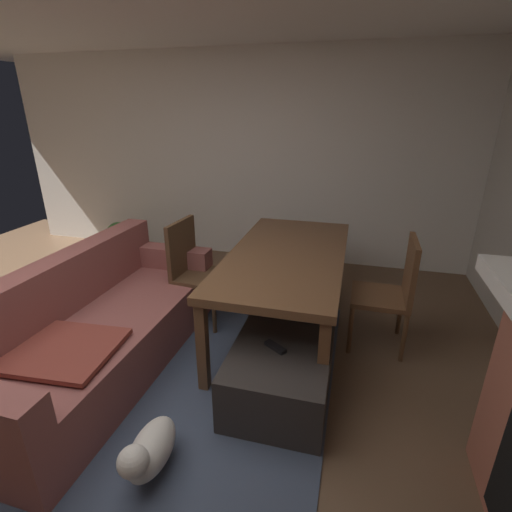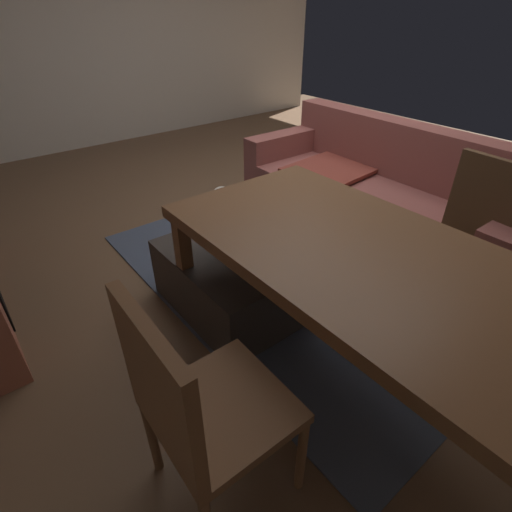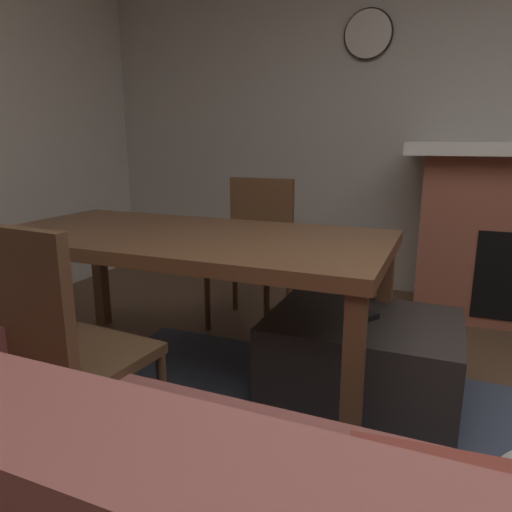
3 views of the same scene
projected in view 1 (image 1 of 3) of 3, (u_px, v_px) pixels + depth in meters
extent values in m
plane|color=brown|center=(86.00, 431.00, 2.31)|extent=(7.70, 7.70, 0.00)
cube|color=white|center=(239.00, 158.00, 4.74)|extent=(0.12, 6.16, 2.51)
cube|color=#3D475B|center=(190.00, 379.00, 2.74)|extent=(2.60, 2.00, 0.01)
cube|color=#8C4C47|center=(106.00, 342.00, 2.82)|extent=(2.19, 0.90, 0.42)
cube|color=#8C4C47|center=(58.00, 286.00, 2.75)|extent=(2.18, 0.23, 0.42)
cube|color=#8C4C47|center=(167.00, 257.00, 3.60)|extent=(0.19, 0.87, 0.20)
cube|color=brown|center=(56.00, 349.00, 2.34)|extent=(0.62, 0.78, 0.03)
cube|color=#2D2826|center=(280.00, 373.00, 2.51)|extent=(0.85, 0.64, 0.39)
cube|color=black|center=(275.00, 347.00, 2.45)|extent=(0.13, 0.16, 0.02)
cube|color=brown|center=(287.00, 256.00, 3.11)|extent=(1.90, 0.92, 0.06)
cube|color=brown|center=(203.00, 347.00, 2.54)|extent=(0.07, 0.07, 0.68)
cube|color=brown|center=(265.00, 255.00, 4.14)|extent=(0.07, 0.07, 0.68)
cube|color=brown|center=(323.00, 367.00, 2.35)|extent=(0.07, 0.07, 0.68)
cube|color=brown|center=(339.00, 262.00, 3.94)|extent=(0.07, 0.07, 0.68)
cube|color=#513823|center=(203.00, 277.00, 3.39)|extent=(0.48, 0.48, 0.04)
cube|color=#513823|center=(181.00, 247.00, 3.36)|extent=(0.44, 0.08, 0.48)
cylinder|color=#513823|center=(233.00, 293.00, 3.58)|extent=(0.04, 0.04, 0.41)
cylinder|color=#513823|center=(214.00, 313.00, 3.23)|extent=(0.04, 0.04, 0.41)
cylinder|color=#513823|center=(195.00, 286.00, 3.71)|extent=(0.04, 0.04, 0.41)
cylinder|color=#513823|center=(174.00, 305.00, 3.36)|extent=(0.04, 0.04, 0.41)
cube|color=brown|center=(379.00, 297.00, 3.03)|extent=(0.45, 0.45, 0.04)
cube|color=brown|center=(411.00, 270.00, 2.88)|extent=(0.44, 0.05, 0.48)
cylinder|color=brown|center=(350.00, 330.00, 2.98)|extent=(0.04, 0.04, 0.41)
cylinder|color=brown|center=(352.00, 306.00, 3.34)|extent=(0.04, 0.04, 0.41)
cylinder|color=brown|center=(404.00, 338.00, 2.88)|extent=(0.04, 0.04, 0.41)
cylinder|color=brown|center=(400.00, 313.00, 3.24)|extent=(0.04, 0.04, 0.41)
cylinder|color=#474C51|center=(122.00, 253.00, 4.86)|extent=(0.21, 0.21, 0.20)
ellipsoid|color=#387233|center=(119.00, 236.00, 4.78)|extent=(0.33, 0.33, 0.36)
ellipsoid|color=silver|center=(152.00, 448.00, 2.01)|extent=(0.42, 0.23, 0.21)
sphere|color=silver|center=(133.00, 462.00, 1.80)|extent=(0.15, 0.15, 0.15)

